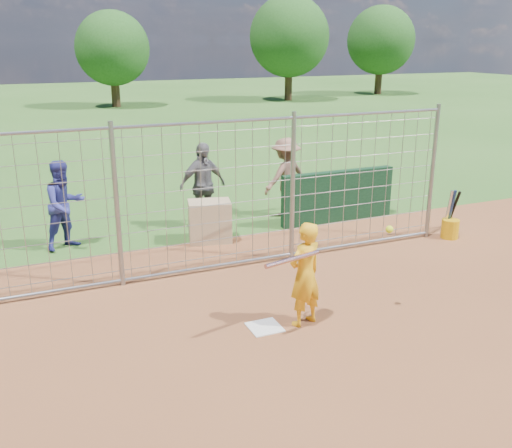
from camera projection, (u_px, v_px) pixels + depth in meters
name	position (u px, v px, depth m)	size (l,w,h in m)	color
ground	(259.00, 322.00, 7.91)	(100.00, 100.00, 0.00)	#2D591E
home_plate	(265.00, 327.00, 7.73)	(0.43, 0.43, 0.02)	silver
dugout_wall	(338.00, 196.00, 12.16)	(2.60, 0.20, 1.10)	#11381E
batter	(305.00, 274.00, 7.63)	(0.53, 0.35, 1.46)	#F9AE15
bystander_a	(65.00, 205.00, 10.49)	(0.81, 0.63, 1.66)	navy
bystander_b	(203.00, 186.00, 11.64)	(1.04, 0.43, 1.78)	slate
bystander_c	(286.00, 177.00, 12.50)	(1.11, 0.64, 1.72)	#865A49
equipment_bin	(210.00, 221.00, 10.97)	(0.80, 0.55, 0.80)	tan
equipment_in_play	(317.00, 251.00, 7.34)	(1.96, 0.27, 0.28)	silver
bucket_with_bats	(450.00, 226.00, 11.19)	(0.34, 0.38, 0.97)	#DEA10B
backstop_fence	(210.00, 199.00, 9.27)	(9.08, 0.08, 2.60)	gray
tree_line	(114.00, 41.00, 32.55)	(44.66, 6.72, 6.48)	#3F2B19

